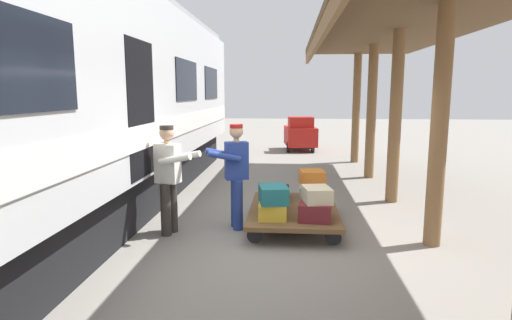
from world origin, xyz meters
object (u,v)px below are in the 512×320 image
train_car (43,102)px  suitcase_maroon_trunk (315,211)px  luggage_cart (293,210)px  suitcase_yellow_case (273,210)px  suitcase_orange_carryall (312,177)px  suitcase_teal_softside (273,194)px  suitcase_cream_canvas (317,195)px  porter_by_door (169,176)px  suitcase_burgundy_valise (274,191)px  suitcase_gray_aluminum (311,192)px  suitcase_brown_leather (274,201)px  suitcase_slate_roller (313,202)px  suitcase_black_hardshell (275,193)px  porter_in_overalls (235,173)px  baggage_tug (300,134)px

train_car → suitcase_maroon_trunk: 4.38m
train_car → luggage_cart: 4.22m
suitcase_yellow_case → luggage_cart: bearing=-118.4°
suitcase_orange_carryall → suitcase_teal_softside: bearing=62.2°
train_car → suitcase_cream_canvas: (-4.09, -0.15, -1.38)m
suitcase_cream_canvas → porter_by_door: size_ratio=0.28×
suitcase_burgundy_valise → suitcase_cream_canvas: (-0.67, 0.58, 0.09)m
train_car → suitcase_gray_aluminum: size_ratio=25.34×
suitcase_brown_leather → suitcase_maroon_trunk: bearing=137.3°
train_car → suitcase_slate_roller: 4.46m
train_car → suitcase_black_hardshell: size_ratio=26.28×
luggage_cart → porter_in_overalls: size_ratio=1.28×
suitcase_yellow_case → suitcase_maroon_trunk: size_ratio=0.85×
suitcase_slate_roller → baggage_tug: size_ratio=0.35×
suitcase_gray_aluminum → suitcase_black_hardshell: bearing=0.0°
train_car → porter_by_door: (-1.82, -0.19, -1.14)m
suitcase_maroon_trunk → porter_in_overalls: bearing=-17.5°
suitcase_gray_aluminum → baggage_tug: 8.69m
suitcase_orange_carryall → suitcase_cream_canvas: 1.22m
suitcase_brown_leather → suitcase_teal_softside: size_ratio=0.89×
suitcase_brown_leather → porter_by_door: (1.60, 0.56, 0.52)m
suitcase_burgundy_valise → baggage_tug: bearing=-94.1°
porter_in_overalls → suitcase_cream_canvas: bearing=162.9°
porter_in_overalls → suitcase_slate_roller: bearing=-171.0°
suitcase_burgundy_valise → suitcase_yellow_case: bearing=90.4°
luggage_cart → porter_in_overalls: (0.94, 0.20, 0.67)m
suitcase_black_hardshell → suitcase_burgundy_valise: 0.64m
porter_by_door → porter_in_overalls: bearing=-160.1°
suitcase_teal_softside → baggage_tug: bearing=-93.8°
suitcase_gray_aluminum → baggage_tug: (-0.02, -8.68, 0.19)m
suitcase_maroon_trunk → porter_in_overalls: (1.27, -0.40, 0.49)m
suitcase_gray_aluminum → suitcase_yellow_case: size_ratio=1.33×
suitcase_gray_aluminum → suitcase_maroon_trunk: bearing=90.0°
train_car → porter_in_overalls: bearing=-168.9°
suitcase_teal_softside → suitcase_burgundy_valise: 0.59m
train_car → suitcase_teal_softside: bearing=-177.5°
suitcase_maroon_trunk → suitcase_cream_canvas: (-0.02, -0.00, 0.25)m
suitcase_burgundy_valise → porter_in_overalls: porter_in_overalls is taller
luggage_cart → suitcase_maroon_trunk: 0.70m
suitcase_gray_aluminum → suitcase_maroon_trunk: (0.00, 1.20, -0.00)m
suitcase_black_hardshell → suitcase_teal_softside: (-0.01, 1.20, 0.27)m
suitcase_slate_roller → suitcase_cream_canvas: size_ratio=1.30×
train_car → baggage_tug: 10.93m
suitcase_yellow_case → suitcase_gray_aluminum: bearing=-118.4°
suitcase_gray_aluminum → porter_by_door: (2.25, 1.15, 0.49)m
suitcase_brown_leather → porter_in_overalls: (0.62, 0.20, 0.52)m
train_car → suitcase_maroon_trunk: (-4.07, -0.15, -1.63)m
suitcase_maroon_trunk → suitcase_teal_softside: bearing=0.1°
baggage_tug → suitcase_teal_softside: bearing=86.2°
suitcase_gray_aluminum → porter_in_overalls: bearing=32.2°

